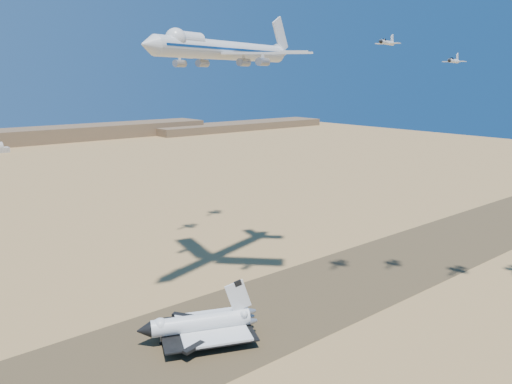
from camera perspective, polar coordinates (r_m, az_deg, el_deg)
ground at (r=168.67m, az=-3.56°, el=-15.21°), size 1200.00×1200.00×0.00m
runway at (r=168.65m, az=-3.56°, el=-15.20°), size 600.00×50.00×0.06m
ridgeline at (r=669.87m, az=-26.19°, el=5.41°), size 960.00×90.00×18.00m
shuttle at (r=160.49m, az=-6.43°, el=-14.83°), size 37.64×31.61×18.31m
carrier_747 at (r=180.65m, az=-3.96°, el=15.89°), size 81.82×61.08×20.46m
crew_a at (r=160.97m, az=-3.25°, el=-16.30°), size 0.53×0.69×1.71m
crew_b at (r=159.70m, az=-2.66°, el=-16.54°), size 0.85×0.98×1.74m
crew_c at (r=161.00m, az=-1.62°, el=-16.26°), size 1.10×1.12×1.77m
chase_jet_a at (r=174.71m, az=14.71°, el=16.21°), size 14.31×8.36×3.65m
chase_jet_b at (r=183.87m, az=21.62°, el=13.78°), size 13.45×7.81×3.42m
chase_jet_e at (r=227.96m, az=-8.07°, el=16.13°), size 14.52×8.08×3.63m
chase_jet_f at (r=254.69m, az=-4.34°, el=16.13°), size 14.96×9.19×3.89m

